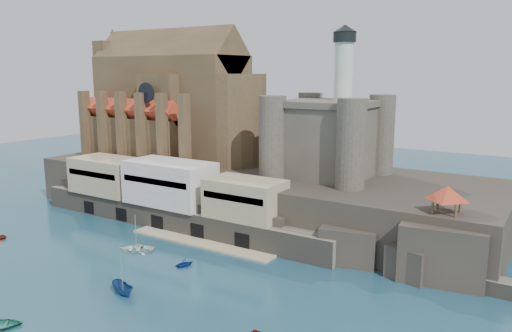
{
  "coord_description": "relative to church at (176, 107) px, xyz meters",
  "views": [
    {
      "loc": [
        56.54,
        -48.82,
        30.58
      ],
      "look_at": [
        4.9,
        32.0,
        12.29
      ],
      "focal_mm": 35.0,
      "sensor_mm": 36.0,
      "label": 1
    }
  ],
  "objects": [
    {
      "name": "boat_6",
      "position": [
        18.97,
        -32.62,
        -22.13
      ],
      "size": [
        3.15,
        4.4,
        6.05
      ],
      "primitive_type": "imported",
      "rotation": [
        0.0,
        0.0,
        5.21
      ],
      "color": "white",
      "rests_on": "ground"
    },
    {
      "name": "castle_keep",
      "position": [
        40.21,
        -0.78,
        -3.81
      ],
      "size": [
        21.2,
        21.2,
        29.3
      ],
      "color": "#484338",
      "rests_on": "promontory"
    },
    {
      "name": "quay",
      "position": [
        13.94,
        -18.78,
        -16.06
      ],
      "size": [
        70.0,
        12.0,
        13.05
      ],
      "color": "#6C6456",
      "rests_on": "ground"
    },
    {
      "name": "rock_outcrop",
      "position": [
        66.13,
        -16.01,
        -18.11
      ],
      "size": [
        14.5,
        10.5,
        8.7
      ],
      "color": "black",
      "rests_on": "ground"
    },
    {
      "name": "pavilion",
      "position": [
        66.13,
        -15.85,
        -9.4
      ],
      "size": [
        6.4,
        6.4,
        5.4
      ],
      "color": "#4A3822",
      "rests_on": "rock_outcrop"
    },
    {
      "name": "promontory",
      "position": [
        23.94,
        -2.48,
        -17.2
      ],
      "size": [
        100.0,
        36.0,
        10.0
      ],
      "color": "black",
      "rests_on": "ground"
    },
    {
      "name": "boat_2",
      "position": [
        29.96,
        -45.84,
        -22.13
      ],
      "size": [
        2.42,
        2.39,
        5.01
      ],
      "primitive_type": "imported",
      "rotation": [
        0.0,
        0.0,
        1.26
      ],
      "color": "navy",
      "rests_on": "ground"
    },
    {
      "name": "ground",
      "position": [
        24.13,
        -41.85,
        -22.13
      ],
      "size": [
        300.0,
        300.0,
        0.0
      ],
      "primitive_type": "plane",
      "color": "#194052",
      "rests_on": "ground"
    },
    {
      "name": "church",
      "position": [
        0.0,
        0.0,
        0.0
      ],
      "size": [
        47.0,
        25.93,
        30.51
      ],
      "color": "#4A3822",
      "rests_on": "promontory"
    },
    {
      "name": "boat_7",
      "position": [
        30.63,
        -33.67,
        -22.13
      ],
      "size": [
        3.08,
        2.53,
        3.08
      ],
      "primitive_type": "imported",
      "rotation": [
        0.0,
        0.0,
        5.88
      ],
      "color": "navy",
      "rests_on": "ground"
    }
  ]
}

